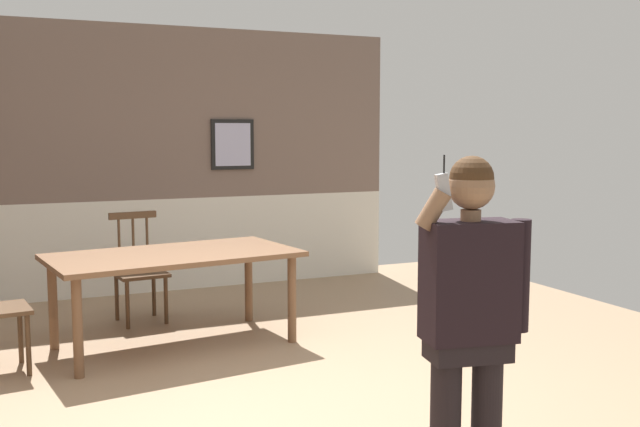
% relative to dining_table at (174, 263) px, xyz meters
% --- Properties ---
extents(ground_plane, '(8.07, 8.07, 0.00)m').
position_rel_dining_table_xyz_m(ground_plane, '(0.19, -1.58, -0.67)').
color(ground_plane, '#9E7F60').
extents(room_back_partition, '(5.45, 0.17, 2.77)m').
position_rel_dining_table_xyz_m(room_back_partition, '(0.19, 2.09, 0.67)').
color(room_back_partition, '#756056').
rests_on(room_back_partition, ground_plane).
extents(dining_table, '(1.99, 1.23, 0.74)m').
position_rel_dining_table_xyz_m(dining_table, '(0.00, 0.00, 0.00)').
color(dining_table, brown).
rests_on(dining_table, ground_plane).
extents(chair_near_window, '(0.47, 0.47, 0.97)m').
position_rel_dining_table_xyz_m(chair_near_window, '(-0.12, 0.88, -0.20)').
color(chair_near_window, '#513823').
rests_on(chair_near_window, ground_plane).
extents(person_figure, '(0.56, 0.29, 1.59)m').
position_rel_dining_table_xyz_m(person_figure, '(0.66, -3.00, 0.23)').
color(person_figure, black).
rests_on(person_figure, ground_plane).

